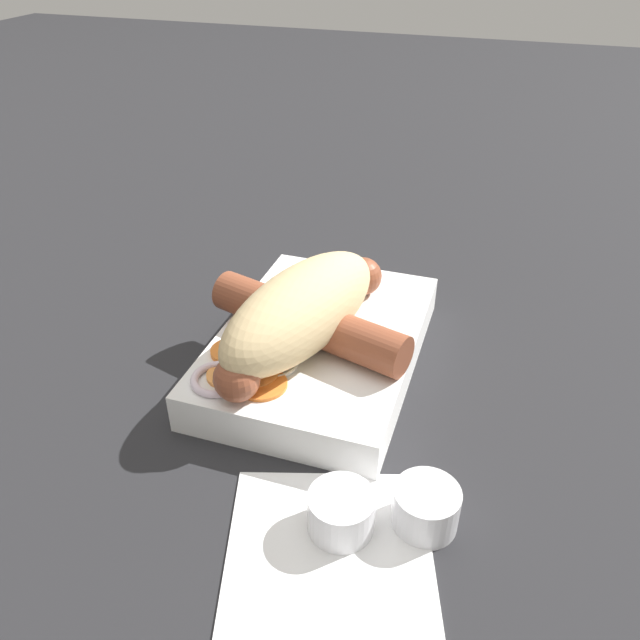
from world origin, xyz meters
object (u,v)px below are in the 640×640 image
Objects in this scene: bread_roll at (301,310)px; condiment_cup_near at (341,515)px; food_tray at (320,346)px; condiment_cup_far at (425,509)px; sausage at (307,321)px.

bread_roll is 4.48× the size of condiment_cup_near.
food_tray is 0.17m from condiment_cup_far.
food_tray is 1.15× the size of sausage.
condiment_cup_far is at bearing -140.17° from food_tray.
condiment_cup_far is (-0.12, -0.12, -0.03)m from sausage.
food_tray is 5.47× the size of condiment_cup_far.
food_tray is 0.05m from bread_roll.
bread_roll is at bearing 46.73° from condiment_cup_far.
bread_roll is 0.94× the size of sausage.
food_tray is at bearing -23.29° from sausage.
sausage is at bearing 26.51° from condiment_cup_near.
food_tray is at bearing -20.26° from bread_roll.
sausage is 4.77× the size of condiment_cup_far.
bread_roll reaches higher than condiment_cup_far.
condiment_cup_near is (-0.15, -0.06, -0.00)m from food_tray.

